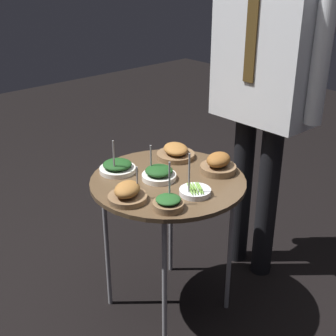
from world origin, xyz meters
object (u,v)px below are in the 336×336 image
bowl_asparagus_near_rim (195,191)px  bowl_spinach_mid_right (117,167)px  bowl_roast_front_center (127,193)px  bowl_roast_back_left (218,164)px  serving_cart (168,190)px  bowl_spinach_mid_left (159,174)px  bowl_spinach_center (168,203)px  bowl_roast_far_rim (176,152)px  waiter_figure (265,71)px

bowl_asparagus_near_rim → bowl_spinach_mid_right: bowl_asparagus_near_rim is taller
bowl_roast_front_center → bowl_roast_back_left: 0.44m
serving_cart → bowl_spinach_mid_left: bearing=-133.7°
bowl_spinach_mid_left → bowl_spinach_mid_right: 0.19m
serving_cart → bowl_spinach_center: 0.25m
bowl_spinach_mid_left → bowl_roast_far_rim: size_ratio=0.82×
bowl_spinach_mid_right → bowl_spinach_center: bearing=-7.7°
bowl_spinach_mid_right → bowl_spinach_center: (0.38, -0.05, 0.00)m
serving_cart → bowl_roast_back_left: bowl_roast_back_left is taller
bowl_roast_back_left → bowl_spinach_center: 0.38m
bowl_spinach_center → waiter_figure: waiter_figure is taller
waiter_figure → serving_cart: bearing=-94.8°
bowl_spinach_mid_right → waiter_figure: 0.77m
bowl_roast_far_rim → waiter_figure: size_ratio=0.11×
bowl_roast_front_center → bowl_spinach_mid_left: bearing=105.9°
bowl_roast_far_rim → bowl_spinach_center: 0.47m
bowl_roast_front_center → waiter_figure: (0.01, 0.77, 0.34)m
bowl_roast_front_center → bowl_roast_back_left: bearing=82.7°
bowl_asparagus_near_rim → bowl_roast_front_center: bowl_asparagus_near_rim is taller
serving_cart → bowl_roast_front_center: size_ratio=4.34×
bowl_roast_far_rim → bowl_roast_front_center: size_ratio=1.15×
serving_cart → bowl_spinach_mid_right: (-0.20, -0.11, 0.07)m
serving_cart → bowl_spinach_mid_right: size_ratio=4.16×
bowl_roast_back_left → waiter_figure: (-0.04, 0.33, 0.34)m
bowl_roast_front_center → bowl_roast_back_left: size_ratio=1.00×
bowl_roast_far_rim → waiter_figure: bearing=62.7°
bowl_spinach_mid_right → waiter_figure: size_ratio=0.10×
bowl_roast_back_left → bowl_spinach_mid_right: (-0.29, -0.32, -0.01)m
bowl_asparagus_near_rim → waiter_figure: size_ratio=0.11×
serving_cart → bowl_spinach_center: size_ratio=3.85×
bowl_spinach_mid_left → bowl_asparagus_near_rim: size_ratio=0.79×
bowl_asparagus_near_rim → bowl_roast_back_left: size_ratio=1.18×
serving_cart → bowl_spinach_mid_left: bowl_spinach_mid_left is taller
serving_cart → waiter_figure: bearing=85.2°
bowl_roast_far_rim → bowl_spinach_mid_right: bearing=-100.8°
bowl_asparagus_near_rim → waiter_figure: waiter_figure is taller
bowl_roast_far_rim → bowl_spinach_mid_right: bowl_spinach_mid_right is taller
bowl_roast_far_rim → bowl_roast_front_center: bowl_roast_front_center is taller
serving_cart → bowl_roast_far_rim: size_ratio=3.78×
waiter_figure → bowl_roast_back_left: bearing=-82.3°
bowl_spinach_mid_right → waiter_figure: (0.24, 0.65, 0.35)m
bowl_roast_far_rim → waiter_figure: 0.53m
bowl_spinach_mid_left → waiter_figure: size_ratio=0.09×
bowl_roast_far_rim → bowl_spinach_center: bowl_spinach_center is taller
bowl_roast_front_center → serving_cart: bearing=98.1°
bowl_roast_front_center → bowl_spinach_center: 0.16m
bowl_roast_far_rim → serving_cart: bearing=-51.0°
serving_cart → bowl_roast_back_left: 0.24m
bowl_spinach_mid_left → bowl_spinach_mid_right: size_ratio=0.90×
bowl_roast_back_left → bowl_asparagus_near_rim: bearing=-70.3°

